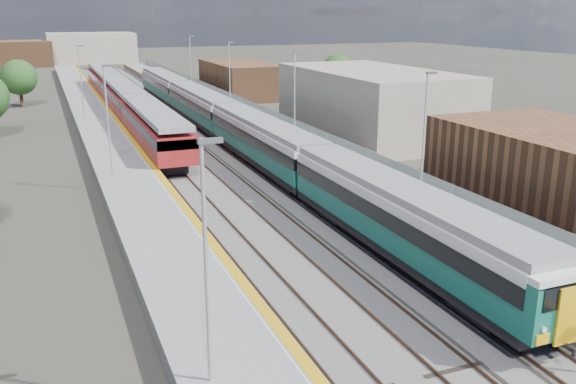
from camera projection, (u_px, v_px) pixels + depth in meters
ground at (201, 137)px, 59.84m from camera, size 320.00×320.00×0.00m
ballast_bed at (173, 134)px, 61.25m from camera, size 10.50×155.00×0.06m
tracks at (176, 130)px, 62.93m from camera, size 8.96×160.00×0.17m
platform_right at (245, 124)px, 63.79m from camera, size 4.70×155.00×8.52m
platform_left at (103, 134)px, 58.68m from camera, size 4.30×155.00×8.52m
buildings at (13, 17)px, 129.18m from camera, size 72.00×185.50×40.00m
green_train at (227, 120)px, 56.03m from camera, size 2.88×80.27×3.17m
red_train at (122, 97)px, 70.64m from camera, size 3.04×61.49×3.83m
tree_c at (19, 77)px, 77.37m from camera, size 4.46×4.46×6.04m
tree_d at (337, 71)px, 84.87m from camera, size 4.56×4.56×6.17m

